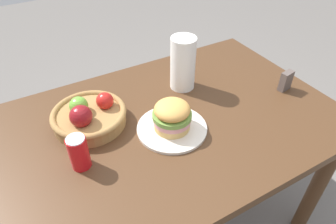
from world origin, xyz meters
name	(u,v)px	position (x,y,z in m)	size (l,w,h in m)	color
ground_plane	(167,222)	(0.00, 0.00, 0.00)	(8.00, 8.00, 0.00)	slate
dining_table	(167,139)	(0.00, 0.00, 0.65)	(1.40, 0.90, 0.75)	#4C301C
plate	(172,128)	(-0.01, -0.05, 0.76)	(0.27, 0.27, 0.01)	silver
sandwich	(172,115)	(-0.01, -0.05, 0.82)	(0.15, 0.15, 0.12)	#DBAD60
soda_can	(79,152)	(-0.36, -0.05, 0.81)	(0.07, 0.07, 0.13)	red
fruit_basket	(89,115)	(-0.27, 0.14, 0.79)	(0.29, 0.29, 0.12)	#9E7542
paper_towel_roll	(183,63)	(0.18, 0.18, 0.87)	(0.11, 0.11, 0.24)	white
napkin_holder	(286,81)	(0.57, -0.07, 0.80)	(0.06, 0.03, 0.09)	#594C47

